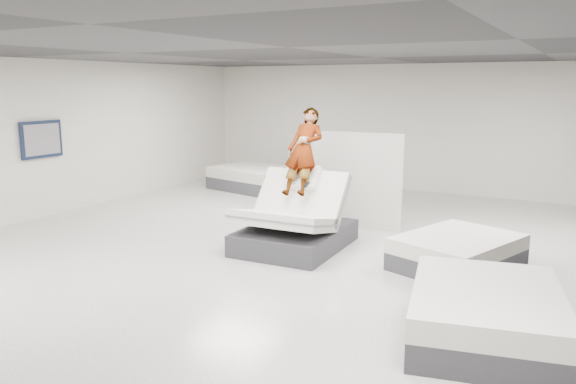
# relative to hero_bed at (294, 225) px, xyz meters

# --- Properties ---
(room) EXTENTS (14.00, 14.04, 3.20)m
(room) POSITION_rel_hero_bed_xyz_m (0.38, -0.94, 1.20)
(room) COLOR beige
(room) RESTS_ON ground
(hero_bed) EXTENTS (1.59, 2.07, 1.35)m
(hero_bed) POSITION_rel_hero_bed_xyz_m (0.00, 0.00, 0.00)
(hero_bed) COLOR #343438
(hero_bed) RESTS_ON floor
(person) EXTENTS (0.64, 1.58, 1.13)m
(person) POSITION_rel_hero_bed_xyz_m (-0.01, 0.34, 0.87)
(person) COLOR slate
(person) RESTS_ON hero_bed
(remote) EXTENTS (0.06, 0.14, 0.08)m
(remote) POSITION_rel_hero_bed_xyz_m (0.22, 0.00, 0.70)
(remote) COLOR black
(remote) RESTS_ON person
(divider_panel) EXTENTS (2.00, 0.24, 1.81)m
(divider_panel) POSITION_rel_hero_bed_xyz_m (0.24, 1.80, 0.50)
(divider_panel) COLOR silver
(divider_panel) RESTS_ON floor
(flat_bed_right_far) EXTENTS (1.86, 2.12, 0.49)m
(flat_bed_right_far) POSITION_rel_hero_bed_xyz_m (2.61, 0.25, -0.16)
(flat_bed_right_far) COLOR #343438
(flat_bed_right_far) RESTS_ON floor
(flat_bed_right_near) EXTENTS (1.92, 2.31, 0.56)m
(flat_bed_right_near) POSITION_rel_hero_bed_xyz_m (3.40, -2.01, -0.12)
(flat_bed_right_near) COLOR #343438
(flat_bed_right_near) RESTS_ON floor
(flat_bed_left_far) EXTENTS (2.38, 1.98, 0.58)m
(flat_bed_left_far) POSITION_rel_hero_bed_xyz_m (-3.42, 4.25, -0.11)
(flat_bed_left_far) COLOR #343438
(flat_bed_left_far) RESTS_ON floor
(wall_poster) EXTENTS (0.06, 0.95, 0.75)m
(wall_poster) POSITION_rel_hero_bed_xyz_m (-5.55, -0.44, 1.20)
(wall_poster) COLOR #101931
(wall_poster) RESTS_ON wall_left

